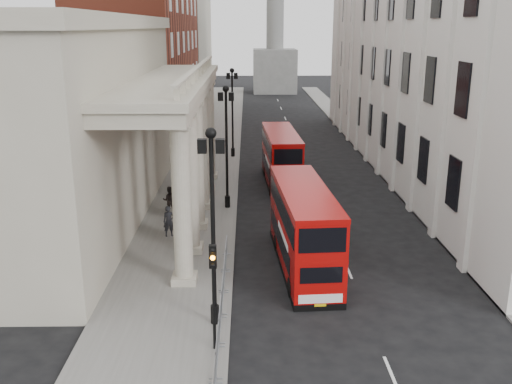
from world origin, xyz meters
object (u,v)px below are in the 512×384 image
Objects in this scene: lamp_post_mid at (227,139)px; bus_far at (281,157)px; pedestrian_b at (170,200)px; pedestrian_a at (169,221)px; pedestrian_c at (179,200)px; monument_column at (275,4)px; lamp_post_north at (232,106)px; traffic_light at (213,278)px; bus_near at (303,226)px; lamp_post_south at (213,215)px.

lamp_post_mid is 8.11m from bus_far.
lamp_post_mid is 4.41× the size of pedestrian_b.
pedestrian_b is (-0.49, 4.19, 0.02)m from pedestrian_a.
pedestrian_c is at bearing 72.09° from pedestrian_a.
pedestrian_a is (-3.28, -5.60, -3.87)m from lamp_post_mid.
pedestrian_a is at bearing -97.26° from monument_column.
pedestrian_c is at bearing -163.79° from lamp_post_mid.
monument_column is 6.51× the size of lamp_post_north.
pedestrian_b is (-3.88, 16.61, -2.04)m from traffic_light.
monument_column is at bearing 65.67° from pedestrian_a.
lamp_post_north reaches higher than pedestrian_a.
pedestrian_b is at bearing 129.60° from bus_near.
lamp_post_mid is 1.00× the size of lamp_post_north.
pedestrian_a is (-3.38, 12.42, -2.06)m from traffic_light.
pedestrian_a is at bearing 105.23° from traffic_light.
monument_column reaches higher than pedestrian_a.
lamp_post_mid is at bearing -161.66° from pedestrian_b.
bus_near is (4.17, 8.09, -0.87)m from traffic_light.
lamp_post_mid is at bearing 109.52° from bus_near.
monument_column is 5.40× the size of bus_near.
lamp_post_mid is (0.00, 16.00, 0.00)m from lamp_post_south.
bus_far reaches higher than pedestrian_b.
traffic_light is at bearing -52.68° from pedestrian_c.
bus_far is 10.46m from pedestrian_c.
pedestrian_c is (-7.48, 8.99, -1.28)m from bus_near.
pedestrian_a is 1.11× the size of pedestrian_c.
traffic_light is at bearing -94.13° from monument_column.
bus_far is at bearing 86.99° from bus_near.
lamp_post_north is 0.83× the size of bus_near.
bus_far is at bearing 57.95° from lamp_post_mid.
pedestrian_a is 4.22m from pedestrian_b.
traffic_light is at bearing -101.79° from bus_far.
lamp_post_mid is 0.85× the size of bus_far.
pedestrian_b is (-3.78, -17.41, -3.85)m from lamp_post_north.
bus_near is at bearing 54.89° from lamp_post_south.
pedestrian_b is (-3.78, 14.59, -3.85)m from lamp_post_south.
lamp_post_south and lamp_post_mid have the same top height.
lamp_post_north is (0.00, 16.00, 0.00)m from lamp_post_mid.
lamp_post_north reaches higher than bus_near.
lamp_post_south is (-6.60, -88.00, -11.07)m from monument_column.
lamp_post_south is at bearing -90.00° from lamp_post_north.
bus_far is 5.33× the size of pedestrian_a.
bus_near reaches higher than bus_far.
traffic_light is (-6.50, -90.02, -12.88)m from monument_column.
monument_column is 67.00m from bus_far.
lamp_post_mid reaches higher than pedestrian_a.
pedestrian_b is at bearing -137.42° from bus_far.
lamp_post_mid is at bearing -90.00° from lamp_post_north.
pedestrian_c is at bearing 126.01° from bus_near.
monument_column is 28.70× the size of pedestrian_b.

